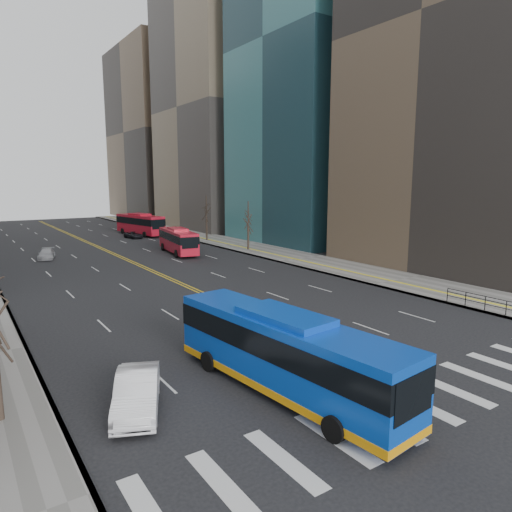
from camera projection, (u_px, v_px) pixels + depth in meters
ground at (435, 396)px, 19.92m from camera, size 220.00×220.00×0.00m
sidewalk_right at (238, 245)px, 66.43m from camera, size 7.00×130.00×0.15m
crosswalk at (435, 396)px, 19.92m from camera, size 26.70×4.00×0.01m
centerline at (97, 247)px, 65.07m from camera, size 0.55×100.00×0.01m
office_towers at (67, 87)px, 72.32m from camera, size 83.00×134.00×58.00m
pedestrian_railing at (485, 301)px, 32.53m from camera, size 0.06×6.06×1.02m
street_trees at (75, 228)px, 43.56m from camera, size 35.20×47.20×7.60m
blue_bus at (284, 351)px, 20.02m from camera, size 3.97×12.85×3.66m
red_bus_near at (178, 239)px, 58.78m from camera, size 3.86×10.58×3.30m
red_bus_far at (140, 223)px, 78.74m from camera, size 4.74×12.16×3.75m
car_white at (137, 392)px, 18.57m from camera, size 3.44×5.09×1.59m
car_dark_mid at (185, 245)px, 61.74m from camera, size 1.99×4.06×1.33m
car_silver at (47, 254)px, 54.68m from camera, size 2.74×4.46×1.21m
car_dark_far at (134, 235)px, 74.45m from camera, size 2.41×4.14×1.08m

